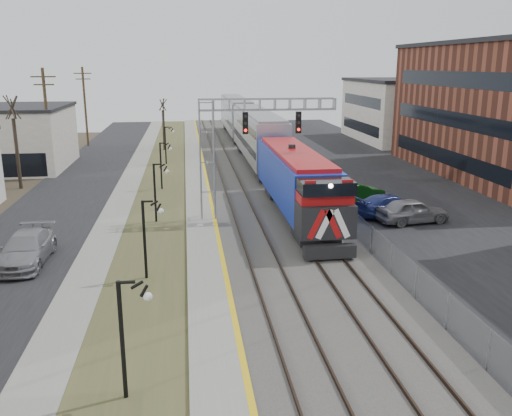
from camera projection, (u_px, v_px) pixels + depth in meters
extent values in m
cube|color=black|center=(63.00, 201.00, 42.13)|extent=(7.00, 120.00, 0.04)
cube|color=gray|center=(122.00, 198.00, 42.68)|extent=(2.00, 120.00, 0.08)
cube|color=#444927|center=(161.00, 197.00, 43.06)|extent=(4.00, 120.00, 0.06)
cube|color=gray|center=(198.00, 195.00, 43.41)|extent=(2.00, 120.00, 0.24)
cube|color=#595651|center=(260.00, 194.00, 44.04)|extent=(8.00, 120.00, 0.20)
cube|color=black|center=(401.00, 190.00, 45.55)|extent=(16.00, 120.00, 0.04)
cube|color=gold|center=(209.00, 193.00, 43.49)|extent=(0.24, 120.00, 0.01)
cube|color=#2D2119|center=(226.00, 193.00, 43.65)|extent=(0.08, 120.00, 0.15)
cube|color=#2D2119|center=(245.00, 192.00, 43.84)|extent=(0.08, 120.00, 0.15)
cube|color=#2D2119|center=(269.00, 191.00, 44.08)|extent=(0.08, 120.00, 0.15)
cube|color=#2D2119|center=(287.00, 191.00, 44.27)|extent=(0.08, 120.00, 0.15)
cube|color=#142DA2|center=(297.00, 184.00, 36.49)|extent=(3.00, 17.00, 4.25)
cube|color=black|center=(330.00, 251.00, 28.60)|extent=(2.80, 0.50, 0.70)
cube|color=#ACAEB7|center=(258.00, 137.00, 55.81)|extent=(3.00, 22.00, 5.33)
cube|color=#ACAEB7|center=(237.00, 117.00, 77.66)|extent=(3.00, 22.00, 5.33)
cube|color=gray|center=(207.00, 162.00, 35.77)|extent=(1.00, 1.00, 8.00)
cube|color=gray|center=(267.00, 104.00, 35.30)|extent=(9.00, 0.80, 0.80)
cube|color=black|center=(245.00, 123.00, 34.98)|extent=(0.35, 0.25, 1.40)
cube|color=black|center=(298.00, 122.00, 35.41)|extent=(0.35, 0.25, 1.40)
cylinder|color=black|center=(122.00, 342.00, 16.67)|extent=(0.14, 0.14, 4.00)
cylinder|color=black|center=(145.00, 240.00, 26.26)|extent=(0.14, 0.14, 4.00)
cylinder|color=black|center=(155.00, 193.00, 35.84)|extent=(0.14, 0.14, 4.00)
cylinder|color=black|center=(161.00, 166.00, 45.43)|extent=(0.14, 0.14, 4.00)
cylinder|color=black|center=(166.00, 146.00, 56.93)|extent=(0.14, 0.14, 4.00)
cylinder|color=#4C3823|center=(48.00, 123.00, 50.06)|extent=(0.28, 0.28, 10.00)
cylinder|color=#4C3823|center=(85.00, 107.00, 69.23)|extent=(0.28, 0.28, 10.00)
cube|color=gray|center=(311.00, 184.00, 44.38)|extent=(0.04, 120.00, 1.60)
cube|color=beige|center=(416.00, 111.00, 75.03)|extent=(16.00, 18.00, 8.00)
cylinder|color=#382D23|center=(17.00, 154.00, 45.60)|extent=(0.30, 0.30, 5.95)
cylinder|color=#382D23|center=(164.00, 130.00, 66.34)|extent=(0.30, 0.30, 4.90)
imported|color=navy|center=(391.00, 206.00, 37.60)|extent=(5.63, 3.45, 1.53)
imported|color=slate|center=(413.00, 211.00, 35.98)|extent=(5.09, 2.65, 1.66)
imported|color=#0B380E|center=(356.00, 193.00, 41.28)|extent=(4.88, 3.06, 1.52)
imported|color=gray|center=(26.00, 249.00, 28.62)|extent=(2.28, 5.55, 1.61)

